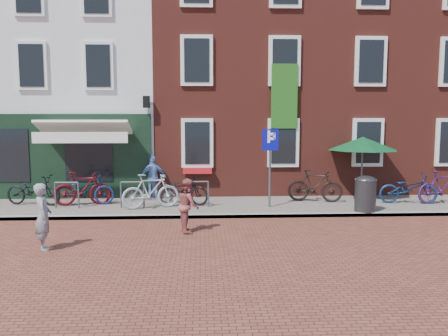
{
  "coord_description": "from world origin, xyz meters",
  "views": [
    {
      "loc": [
        0.65,
        -13.01,
        2.95
      ],
      "look_at": [
        1.32,
        0.8,
        1.37
      ],
      "focal_mm": 37.0,
      "sensor_mm": 36.0,
      "label": 1
    }
  ],
  "objects_px": {
    "parking_sign": "(270,153)",
    "cafe_person": "(153,178)",
    "bicycle_0": "(34,190)",
    "bicycle_4": "(182,189)",
    "bicycle_7": "(443,187)",
    "boy": "(188,205)",
    "bicycle_2": "(85,190)",
    "parasol": "(363,141)",
    "bicycle_5": "(315,186)",
    "woman": "(43,217)",
    "bicycle_3": "(151,191)",
    "bicycle_6": "(408,189)",
    "litter_bin": "(365,192)",
    "bicycle_1": "(82,189)"
  },
  "relations": [
    {
      "from": "bicycle_4",
      "to": "woman",
      "type": "bearing_deg",
      "value": 173.76
    },
    {
      "from": "bicycle_1",
      "to": "bicycle_6",
      "type": "height_order",
      "value": "bicycle_1"
    },
    {
      "from": "parking_sign",
      "to": "bicycle_0",
      "type": "bearing_deg",
      "value": 174.8
    },
    {
      "from": "bicycle_2",
      "to": "bicycle_6",
      "type": "height_order",
      "value": "same"
    },
    {
      "from": "bicycle_5",
      "to": "bicycle_7",
      "type": "bearing_deg",
      "value": -81.57
    },
    {
      "from": "bicycle_0",
      "to": "litter_bin",
      "type": "bearing_deg",
      "value": -86.11
    },
    {
      "from": "bicycle_4",
      "to": "bicycle_2",
      "type": "bearing_deg",
      "value": 115.01
    },
    {
      "from": "bicycle_0",
      "to": "bicycle_4",
      "type": "distance_m",
      "value": 4.73
    },
    {
      "from": "parasol",
      "to": "bicycle_0",
      "type": "relative_size",
      "value": 1.3
    },
    {
      "from": "bicycle_7",
      "to": "bicycle_4",
      "type": "bearing_deg",
      "value": 78.48
    },
    {
      "from": "bicycle_0",
      "to": "bicycle_5",
      "type": "distance_m",
      "value": 9.11
    },
    {
      "from": "litter_bin",
      "to": "parasol",
      "type": "relative_size",
      "value": 0.48
    },
    {
      "from": "bicycle_3",
      "to": "bicycle_5",
      "type": "distance_m",
      "value": 5.38
    },
    {
      "from": "litter_bin",
      "to": "bicycle_2",
      "type": "height_order",
      "value": "litter_bin"
    },
    {
      "from": "cafe_person",
      "to": "bicycle_3",
      "type": "relative_size",
      "value": 0.84
    },
    {
      "from": "parasol",
      "to": "woman",
      "type": "distance_m",
      "value": 10.5
    },
    {
      "from": "parking_sign",
      "to": "cafe_person",
      "type": "bearing_deg",
      "value": 158.11
    },
    {
      "from": "cafe_person",
      "to": "bicycle_1",
      "type": "xyz_separation_m",
      "value": [
        -2.15,
        -0.92,
        -0.21
      ]
    },
    {
      "from": "parking_sign",
      "to": "boy",
      "type": "relative_size",
      "value": 1.79
    },
    {
      "from": "boy",
      "to": "bicycle_2",
      "type": "height_order",
      "value": "boy"
    },
    {
      "from": "bicycle_4",
      "to": "bicycle_6",
      "type": "bearing_deg",
      "value": -66.31
    },
    {
      "from": "litter_bin",
      "to": "bicycle_3",
      "type": "distance_m",
      "value": 6.47
    },
    {
      "from": "bicycle_5",
      "to": "bicycle_7",
      "type": "xyz_separation_m",
      "value": [
        4.1,
        -0.45,
        0.0
      ]
    },
    {
      "from": "parasol",
      "to": "bicycle_2",
      "type": "distance_m",
      "value": 9.36
    },
    {
      "from": "parking_sign",
      "to": "bicycle_1",
      "type": "xyz_separation_m",
      "value": [
        -5.91,
        0.59,
        -1.14
      ]
    },
    {
      "from": "bicycle_1",
      "to": "bicycle_6",
      "type": "xyz_separation_m",
      "value": [
        10.5,
        -0.2,
        -0.05
      ]
    },
    {
      "from": "cafe_person",
      "to": "litter_bin",
      "type": "bearing_deg",
      "value": 149.0
    },
    {
      "from": "bicycle_5",
      "to": "bicycle_3",
      "type": "bearing_deg",
      "value": 113.85
    },
    {
      "from": "boy",
      "to": "cafe_person",
      "type": "distance_m",
      "value": 4.28
    },
    {
      "from": "litter_bin",
      "to": "bicycle_5",
      "type": "distance_m",
      "value": 1.97
    },
    {
      "from": "parasol",
      "to": "bicycle_7",
      "type": "distance_m",
      "value": 2.94
    },
    {
      "from": "boy",
      "to": "cafe_person",
      "type": "height_order",
      "value": "cafe_person"
    },
    {
      "from": "bicycle_4",
      "to": "parasol",
      "type": "bearing_deg",
      "value": -58.03
    },
    {
      "from": "bicycle_7",
      "to": "cafe_person",
      "type": "bearing_deg",
      "value": 73.24
    },
    {
      "from": "bicycle_6",
      "to": "bicycle_3",
      "type": "bearing_deg",
      "value": 101.03
    },
    {
      "from": "cafe_person",
      "to": "bicycle_4",
      "type": "relative_size",
      "value": 0.81
    },
    {
      "from": "bicycle_2",
      "to": "bicycle_3",
      "type": "bearing_deg",
      "value": -112.67
    },
    {
      "from": "parasol",
      "to": "boy",
      "type": "distance_m",
      "value": 7.12
    },
    {
      "from": "bicycle_0",
      "to": "bicycle_4",
      "type": "bearing_deg",
      "value": -78.78
    },
    {
      "from": "parasol",
      "to": "bicycle_4",
      "type": "xyz_separation_m",
      "value": [
        -6.1,
        -0.7,
        -1.5
      ]
    },
    {
      "from": "cafe_person",
      "to": "bicycle_6",
      "type": "relative_size",
      "value": 0.81
    },
    {
      "from": "bicycle_7",
      "to": "bicycle_5",
      "type": "bearing_deg",
      "value": 73.76
    },
    {
      "from": "bicycle_5",
      "to": "bicycle_0",
      "type": "bearing_deg",
      "value": 105.67
    },
    {
      "from": "bicycle_2",
      "to": "boy",
      "type": "bearing_deg",
      "value": -139.09
    },
    {
      "from": "bicycle_1",
      "to": "bicycle_3",
      "type": "height_order",
      "value": "same"
    },
    {
      "from": "litter_bin",
      "to": "woman",
      "type": "distance_m",
      "value": 8.94
    },
    {
      "from": "parasol",
      "to": "bicycle_4",
      "type": "bearing_deg",
      "value": -173.45
    },
    {
      "from": "bicycle_5",
      "to": "bicycle_7",
      "type": "distance_m",
      "value": 4.13
    },
    {
      "from": "parasol",
      "to": "bicycle_5",
      "type": "distance_m",
      "value": 2.31
    },
    {
      "from": "bicycle_3",
      "to": "cafe_person",
      "type": "bearing_deg",
      "value": -14.04
    }
  ]
}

